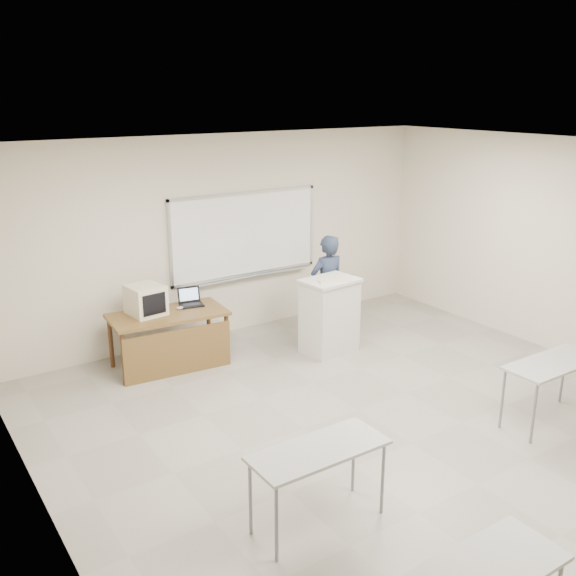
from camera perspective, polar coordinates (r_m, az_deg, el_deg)
floor at (r=7.11m, az=10.90°, el=-13.44°), size 7.00×8.00×0.01m
whiteboard at (r=9.72m, az=-3.83°, el=4.66°), size 2.48×0.10×1.31m
student_desks at (r=6.04m, az=20.45°, el=-12.81°), size 4.40×2.20×0.73m
instructor_desk at (r=8.63m, az=-10.28°, el=-3.62°), size 1.53×0.76×0.75m
podium at (r=9.07m, az=3.70°, el=-2.45°), size 0.76×0.56×1.07m
crt_monitor at (r=8.62m, az=-12.58°, el=-1.05°), size 0.43×0.48×0.41m
laptop at (r=8.93m, az=-8.72°, el=-1.14°), size 0.31×0.29×0.23m
mouse at (r=8.77m, az=-9.59°, el=-1.76°), size 0.11×0.08×0.04m
keyboard at (r=8.80m, az=4.14°, el=0.66°), size 0.46×0.27×0.02m
presenter at (r=9.51m, az=3.48°, el=0.07°), size 0.58×0.39×1.57m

